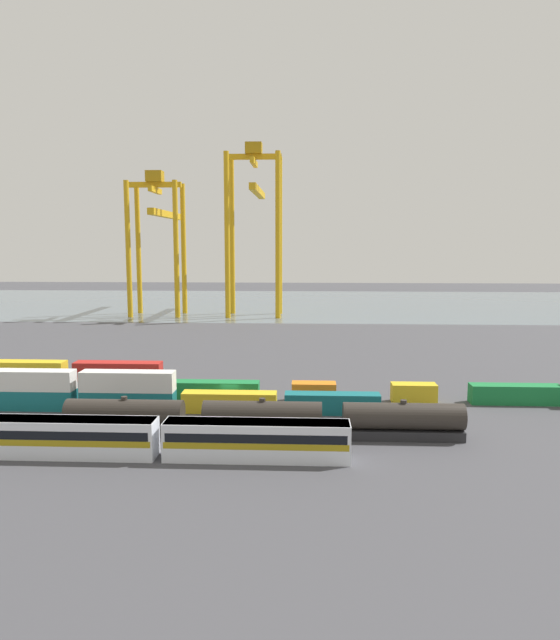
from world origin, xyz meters
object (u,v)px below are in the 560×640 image
object	(u,v)px
gantry_crane_central	(255,213)
shipping_container_1	(29,399)
shipping_container_6	(332,403)
gantry_crane_west	(159,228)
passenger_train	(160,437)
shipping_container_12	(314,392)
freight_tank_row	(262,418)

from	to	relation	value
gantry_crane_central	shipping_container_1	bearing A→B (deg)	-101.06
shipping_container_6	gantry_crane_west	world-z (taller)	gantry_crane_west
shipping_container_1	gantry_crane_central	size ratio (longest dim) A/B	0.24
shipping_container_6	gantry_crane_west	distance (m)	118.07
shipping_container_1	gantry_crane_west	distance (m)	107.95
gantry_crane_west	gantry_crane_central	distance (m)	29.85
passenger_train	shipping_container_12	world-z (taller)	passenger_train
shipping_container_6	gantry_crane_central	xyz separation A→B (m)	(-19.21, 103.87, 29.56)
freight_tank_row	shipping_container_1	xyz separation A→B (m)	(-31.32, 9.34, -0.78)
shipping_container_1	gantry_crane_west	size ratio (longest dim) A/B	0.28
gantry_crane_west	gantry_crane_central	size ratio (longest dim) A/B	0.85
freight_tank_row	shipping_container_6	bearing A→B (deg)	48.72
passenger_train	freight_tank_row	xyz separation A→B (m)	(9.75, 7.02, -0.07)
passenger_train	gantry_crane_central	xyz separation A→B (m)	(-1.26, 120.22, 28.71)
passenger_train	freight_tank_row	distance (m)	12.01
freight_tank_row	shipping_container_1	size ratio (longest dim) A/B	3.68
shipping_container_1	gantry_crane_central	distance (m)	109.89
gantry_crane_west	gantry_crane_central	bearing A→B (deg)	-1.45
shipping_container_1	shipping_container_6	distance (m)	39.52
freight_tank_row	gantry_crane_central	distance (m)	117.33
gantry_crane_west	shipping_container_1	bearing A→B (deg)	-84.98
passenger_train	gantry_crane_central	size ratio (longest dim) A/B	0.75
shipping_container_6	shipping_container_12	distance (m)	6.16
passenger_train	shipping_container_1	world-z (taller)	passenger_train
freight_tank_row	shipping_container_1	distance (m)	32.70
shipping_container_1	shipping_container_12	bearing A→B (deg)	8.74
passenger_train	shipping_container_1	size ratio (longest dim) A/B	3.15
shipping_container_12	gantry_crane_central	bearing A→B (deg)	99.78
freight_tank_row	gantry_crane_west	distance (m)	123.34
shipping_container_1	freight_tank_row	bearing A→B (deg)	-16.60
passenger_train	shipping_container_6	bearing A→B (deg)	42.33
freight_tank_row	shipping_container_12	xyz separation A→B (m)	(5.91, 15.06, -0.78)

